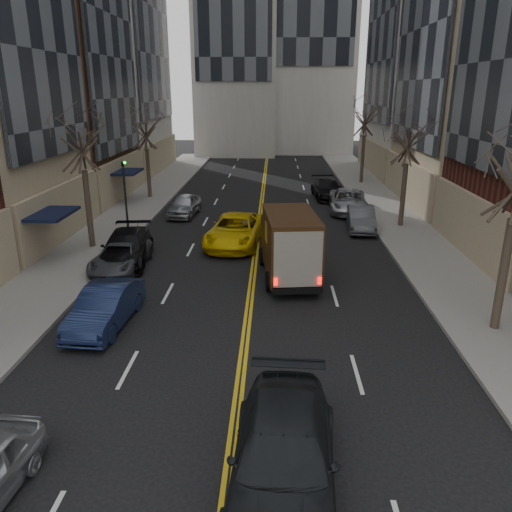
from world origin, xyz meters
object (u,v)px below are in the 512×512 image
at_px(ups_truck, 289,245).
at_px(observer_sedan, 284,456).
at_px(taxi, 236,230).
at_px(pedestrian, 275,241).

relative_size(ups_truck, observer_sedan, 1.03).
distance_m(taxi, pedestrian, 3.12).
height_order(taxi, pedestrian, pedestrian).
xyz_separation_m(ups_truck, observer_sedan, (-0.43, -12.64, -0.75)).
xyz_separation_m(ups_truck, taxi, (-2.78, 4.98, -0.75)).
relative_size(taxi, pedestrian, 3.33).
xyz_separation_m(observer_sedan, pedestrian, (-0.17, 15.39, 0.07)).
bearing_deg(taxi, pedestrian, -38.59).
height_order(observer_sedan, taxi, taxi).
bearing_deg(pedestrian, ups_truck, -173.23).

